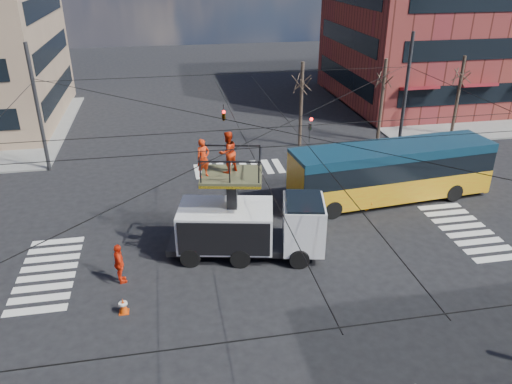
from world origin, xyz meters
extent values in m
plane|color=black|center=(0.00, 0.00, 0.00)|extent=(120.00, 120.00, 0.00)
cube|color=slate|center=(21.00, 21.00, 0.06)|extent=(18.00, 18.00, 0.12)
cube|color=black|center=(-13.00, 24.00, 2.33)|extent=(0.12, 13.60, 1.50)
cube|color=black|center=(-13.00, 24.00, 5.67)|extent=(0.12, 13.60, 1.50)
cube|color=black|center=(-13.00, 24.00, 9.00)|extent=(0.12, 13.60, 1.50)
cube|color=maroon|center=(22.00, 24.00, 7.00)|extent=(20.00, 16.00, 14.00)
cube|color=black|center=(22.00, 16.00, 2.45)|extent=(17.00, 0.12, 1.58)
cube|color=black|center=(12.00, 24.00, 2.45)|extent=(0.12, 13.60, 1.58)
cube|color=black|center=(22.00, 16.00, 5.95)|extent=(17.00, 0.12, 1.57)
cube|color=black|center=(12.00, 24.00, 5.95)|extent=(0.12, 13.60, 1.57)
cylinder|color=#2D2D30|center=(12.00, 12.00, 4.00)|extent=(0.24, 0.24, 8.00)
cylinder|color=#2D2D30|center=(-12.00, 12.00, 4.00)|extent=(0.24, 0.24, 8.00)
cylinder|color=black|center=(0.00, 12.00, 5.70)|extent=(24.00, 0.03, 0.03)
cylinder|color=black|center=(0.00, -12.00, 5.70)|extent=(24.00, 0.03, 0.03)
cylinder|color=black|center=(0.00, 0.00, 5.90)|extent=(24.02, 24.02, 0.03)
cylinder|color=black|center=(0.00, 0.00, 5.90)|extent=(24.02, 24.02, 0.03)
cylinder|color=black|center=(0.00, -1.20, 5.60)|extent=(24.00, 0.03, 0.03)
cylinder|color=black|center=(0.00, 1.20, 5.60)|extent=(24.00, 0.03, 0.03)
cylinder|color=black|center=(-1.20, 0.00, 5.50)|extent=(0.03, 24.00, 0.03)
cylinder|color=black|center=(1.20, 0.00, 5.50)|extent=(0.03, 24.00, 0.03)
imported|color=black|center=(2.50, 3.00, 5.10)|extent=(0.16, 0.20, 1.00)
imported|color=black|center=(-1.50, 5.00, 5.35)|extent=(0.26, 1.24, 0.50)
cylinder|color=#382B21|center=(5.00, 13.50, 3.00)|extent=(0.24, 0.24, 6.00)
cylinder|color=#382B21|center=(11.00, 13.50, 3.00)|extent=(0.24, 0.24, 6.00)
cylinder|color=#382B21|center=(17.00, 13.50, 3.00)|extent=(0.24, 0.24, 6.00)
cube|color=black|center=(-1.23, -0.01, 0.55)|extent=(7.30, 3.60, 0.30)
cube|color=silver|center=(1.32, -0.55, 1.55)|extent=(2.26, 2.72, 2.20)
cube|color=black|center=(1.32, -0.55, 2.35)|extent=(2.04, 2.58, 0.80)
cube|color=silver|center=(-2.11, 0.18, 1.45)|extent=(4.63, 3.32, 1.80)
cylinder|color=black|center=(0.88, -1.63, 0.45)|extent=(0.95, 0.53, 0.90)
cylinder|color=black|center=(1.36, 0.62, 0.45)|extent=(0.95, 0.53, 0.90)
cylinder|color=black|center=(-1.66, -1.09, 0.45)|extent=(0.95, 0.53, 0.90)
cylinder|color=black|center=(-1.18, 1.16, 0.45)|extent=(0.95, 0.53, 0.90)
cylinder|color=black|center=(-3.81, -0.63, 0.45)|extent=(0.95, 0.53, 0.90)
cylinder|color=black|center=(-3.34, 1.62, 0.45)|extent=(0.95, 0.53, 0.90)
cube|color=black|center=(-1.81, 0.12, 2.66)|extent=(0.53, 0.53, 2.52)
cube|color=#434529|center=(-1.81, 0.12, 3.92)|extent=(2.98, 2.59, 0.12)
cube|color=yellow|center=(-1.81, 0.12, 3.80)|extent=(2.98, 2.59, 0.12)
imported|color=red|center=(-3.00, 0.09, 4.81)|extent=(0.71, 0.61, 1.65)
imported|color=red|center=(-1.92, 0.37, 4.89)|extent=(1.11, 1.05, 1.82)
cube|color=orange|center=(7.61, 4.04, 0.95)|extent=(11.54, 3.71, 1.30)
cube|color=black|center=(7.61, 4.04, 2.15)|extent=(11.53, 3.66, 1.10)
cube|color=#0E2C3F|center=(7.61, 4.04, 2.95)|extent=(11.54, 3.71, 0.50)
cube|color=orange|center=(2.07, 3.49, 1.60)|extent=(0.49, 2.48, 2.80)
cube|color=orange|center=(13.15, 4.59, 1.60)|extent=(0.49, 2.48, 2.80)
cube|color=black|center=(2.02, 3.49, 0.45)|extent=(0.41, 2.60, 0.30)
cube|color=gold|center=(2.17, 3.50, 2.85)|extent=(0.26, 1.60, 0.35)
cylinder|color=black|center=(3.78, 2.48, 0.50)|extent=(1.02, 0.40, 1.00)
cylinder|color=black|center=(3.55, 4.82, 0.50)|extent=(1.02, 0.40, 1.00)
cylinder|color=black|center=(11.11, 3.21, 0.50)|extent=(1.02, 0.40, 1.00)
cylinder|color=black|center=(10.88, 5.55, 0.50)|extent=(1.02, 0.40, 1.00)
cone|color=#CF3E08|center=(-6.59, -3.37, 0.33)|extent=(0.36, 0.36, 0.65)
imported|color=red|center=(-6.79, -1.30, 0.90)|extent=(0.69, 1.13, 1.80)
imported|color=orange|center=(5.87, 3.07, 0.83)|extent=(0.92, 1.21, 1.65)
camera|label=1|loc=(-4.41, -19.47, 12.51)|focal=35.00mm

